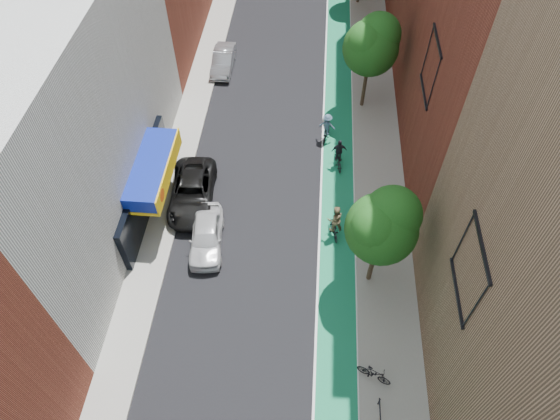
% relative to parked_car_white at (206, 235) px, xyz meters
% --- Properties ---
extents(bike_lane, '(2.00, 68.00, 0.01)m').
position_rel_parked_car_white_xyz_m(bike_lane, '(7.10, 14.36, -0.72)').
color(bike_lane, '#167E58').
rests_on(bike_lane, ground).
extents(sidewalk_left, '(2.00, 68.00, 0.15)m').
position_rel_parked_car_white_xyz_m(sidewalk_left, '(-2.90, 14.36, -0.65)').
color(sidewalk_left, gray).
rests_on(sidewalk_left, ground).
extents(sidewalk_right, '(3.00, 68.00, 0.15)m').
position_rel_parked_car_white_xyz_m(sidewalk_right, '(9.60, 14.36, -0.65)').
color(sidewalk_right, gray).
rests_on(sidewalk_right, ground).
extents(building_left_white, '(8.00, 20.00, 12.00)m').
position_rel_parked_car_white_xyz_m(building_left_white, '(-7.90, 2.36, 5.27)').
color(building_left_white, silver).
rests_on(building_left_white, ground).
extents(tree_near, '(3.40, 3.36, 6.42)m').
position_rel_parked_car_white_xyz_m(tree_near, '(8.74, -1.62, 3.93)').
color(tree_near, '#332619').
rests_on(tree_near, ground).
extents(tree_mid, '(3.55, 3.53, 6.74)m').
position_rel_parked_car_white_xyz_m(tree_mid, '(8.74, 12.38, 4.16)').
color(tree_mid, '#332619').
rests_on(tree_mid, ground).
extents(parked_car_white, '(2.15, 4.42, 1.45)m').
position_rel_parked_car_white_xyz_m(parked_car_white, '(0.00, 0.00, 0.00)').
color(parked_car_white, silver).
rests_on(parked_car_white, ground).
extents(parked_car_black, '(2.89, 5.51, 1.48)m').
position_rel_parked_car_white_xyz_m(parked_car_black, '(-1.33, 2.96, 0.01)').
color(parked_car_black, black).
rests_on(parked_car_black, ground).
extents(parked_car_silver, '(1.44, 4.11, 1.35)m').
position_rel_parked_car_white_xyz_m(parked_car_silver, '(-1.50, 16.06, -0.05)').
color(parked_car_silver, '#94979C').
rests_on(parked_car_silver, ground).
extents(cyclist_lane_near, '(1.03, 1.63, 2.17)m').
position_rel_parked_car_white_xyz_m(cyclist_lane_near, '(6.85, 1.20, 0.24)').
color(cyclist_lane_near, black).
rests_on(cyclist_lane_near, ground).
extents(cyclist_lane_mid, '(0.98, 1.89, 1.93)m').
position_rel_parked_car_white_xyz_m(cyclist_lane_mid, '(7.08, 6.58, -0.02)').
color(cyclist_lane_mid, black).
rests_on(cyclist_lane_mid, ground).
extents(cyclist_lane_far, '(1.14, 1.67, 1.94)m').
position_rel_parked_car_white_xyz_m(cyclist_lane_far, '(6.30, 8.88, 0.14)').
color(cyclist_lane_far, black).
rests_on(cyclist_lane_far, ground).
extents(parked_bike_mid, '(1.65, 1.07, 0.97)m').
position_rel_parked_car_white_xyz_m(parked_bike_mid, '(8.71, -6.90, -0.09)').
color(parked_bike_mid, black).
rests_on(parked_bike_mid, sidewalk_right).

